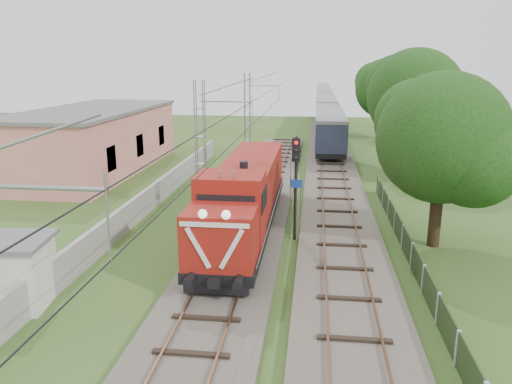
# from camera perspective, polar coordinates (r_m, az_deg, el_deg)

# --- Properties ---
(ground) EXTENTS (140.00, 140.00, 0.00)m
(ground) POSITION_cam_1_polar(r_m,az_deg,el_deg) (18.61, -5.23, -14.14)
(ground) COLOR #324A1B
(ground) RESTS_ON ground
(track_main) EXTENTS (4.20, 70.00, 0.45)m
(track_main) POSITION_cam_1_polar(r_m,az_deg,el_deg) (24.80, -1.90, -6.06)
(track_main) COLOR #6B6054
(track_main) RESTS_ON ground
(track_side) EXTENTS (4.20, 80.00, 0.45)m
(track_side) POSITION_cam_1_polar(r_m,az_deg,el_deg) (37.01, 8.84, 0.75)
(track_side) COLOR #6B6054
(track_side) RESTS_ON ground
(catenary) EXTENTS (3.31, 70.00, 8.00)m
(catenary) POSITION_cam_1_polar(r_m,az_deg,el_deg) (29.09, -6.24, 4.85)
(catenary) COLOR gray
(catenary) RESTS_ON ground
(boundary_wall) EXTENTS (0.25, 40.00, 1.50)m
(boundary_wall) POSITION_cam_1_polar(r_m,az_deg,el_deg) (30.79, -12.53, -1.17)
(boundary_wall) COLOR #9E9E99
(boundary_wall) RESTS_ON ground
(station_building) EXTENTS (8.40, 20.40, 5.22)m
(station_building) POSITION_cam_1_polar(r_m,az_deg,el_deg) (44.48, -18.03, 5.74)
(station_building) COLOR tan
(station_building) RESTS_ON ground
(fence) EXTENTS (0.12, 32.00, 1.20)m
(fence) POSITION_cam_1_polar(r_m,az_deg,el_deg) (21.16, 18.59, -9.39)
(fence) COLOR black
(fence) RESTS_ON ground
(locomotive) EXTENTS (2.89, 16.49, 4.19)m
(locomotive) POSITION_cam_1_polar(r_m,az_deg,el_deg) (26.16, -1.25, -0.37)
(locomotive) COLOR black
(locomotive) RESTS_ON ground
(coach_rake) EXTENTS (2.89, 86.25, 3.34)m
(coach_rake) POSITION_cam_1_polar(r_m,az_deg,el_deg) (87.19, 7.85, 10.17)
(coach_rake) COLOR black
(coach_rake) RESTS_ON ground
(signal_post) EXTENTS (0.59, 0.46, 5.38)m
(signal_post) POSITION_cam_1_polar(r_m,az_deg,el_deg) (25.06, 4.58, 2.50)
(signal_post) COLOR black
(signal_post) RESTS_ON ground
(relay_hut) EXTENTS (2.87, 2.87, 2.65)m
(relay_hut) POSITION_cam_1_polar(r_m,az_deg,el_deg) (20.89, -25.73, -8.24)
(relay_hut) COLOR silver
(relay_hut) RESTS_ON ground
(tree_a) EXTENTS (6.64, 6.32, 8.60)m
(tree_a) POSITION_cam_1_polar(r_m,az_deg,el_deg) (25.51, 20.74, 5.62)
(tree_a) COLOR #342315
(tree_a) RESTS_ON ground
(tree_b) EXTENTS (6.33, 6.03, 8.20)m
(tree_b) POSITION_cam_1_polar(r_m,az_deg,el_deg) (39.36, 18.79, 8.27)
(tree_b) COLOR #342315
(tree_b) RESTS_ON ground
(tree_c) EXTENTS (7.77, 7.40, 10.08)m
(tree_c) POSITION_cam_1_polar(r_m,az_deg,el_deg) (41.28, 17.87, 10.23)
(tree_c) COLOR #342315
(tree_c) RESTS_ON ground
(tree_d) EXTENTS (7.28, 6.93, 9.44)m
(tree_d) POSITION_cam_1_polar(r_m,az_deg,el_deg) (61.69, 14.61, 11.30)
(tree_d) COLOR #342315
(tree_d) RESTS_ON ground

